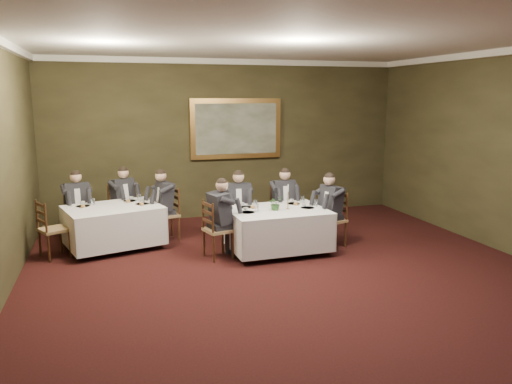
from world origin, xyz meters
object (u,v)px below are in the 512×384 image
diner_main_backleft (238,214)px  chair_main_endright (332,231)px  diner_sec_backright (123,209)px  diner_sec_endright (166,213)px  diner_main_endleft (218,228)px  chair_sec_backright (123,220)px  chair_sec_endleft (54,241)px  diner_sec_backleft (78,214)px  chair_sec_backleft (78,226)px  painting (236,129)px  diner_main_backright (283,211)px  chair_main_endleft (218,242)px  diner_main_endright (331,219)px  centerpiece (275,203)px  chair_sec_endright (167,225)px  chair_main_backleft (238,226)px  table_main (277,227)px  chair_main_backright (283,222)px  table_second (113,224)px  candlestick (288,200)px

diner_main_backleft → chair_main_endright: size_ratio=1.35×
diner_sec_backright → diner_sec_endright: same height
diner_main_endleft → chair_sec_backright: 2.50m
chair_sec_endleft → chair_sec_backright: bearing=108.5°
diner_sec_backleft → chair_sec_backright: size_ratio=1.35×
chair_sec_backleft → painting: (3.39, 1.17, 1.70)m
diner_main_backright → chair_sec_backleft: diner_main_backright is taller
diner_main_endleft → diner_sec_backleft: bearing=-141.4°
chair_main_endleft → diner_main_endright: diner_main_endright is taller
chair_sec_backleft → chair_sec_endleft: bearing=58.3°
chair_main_endleft → centerpiece: size_ratio=3.77×
diner_main_backleft → chair_sec_endright: size_ratio=1.35×
chair_main_backleft → diner_main_endleft: bearing=65.1°
table_main → diner_main_backright: bearing=64.3°
chair_main_backleft → diner_main_endleft: diner_main_endleft is taller
chair_main_backleft → chair_main_backright: same height
diner_main_backleft → chair_sec_backleft: (-2.90, 0.87, -0.23)m
diner_main_backleft → diner_sec_endright: 1.37m
diner_main_backright → diner_sec_backleft: bearing=-13.0°
table_second → chair_main_backright: size_ratio=1.89×
chair_sec_backleft → diner_sec_backleft: size_ratio=0.74×
centerpiece → painting: (0.05, 2.93, 1.09)m
chair_sec_backright → diner_main_endright: bearing=121.8°
chair_main_backleft → chair_sec_endright: bearing=-11.9°
chair_main_endleft → diner_sec_backleft: diner_sec_backleft is taller
diner_main_backright → chair_sec_backright: size_ratio=1.35×
table_second → diner_sec_endright: 1.01m
diner_main_backright → candlestick: (-0.23, -0.90, 0.42)m
chair_main_endleft → table_main: bearing=77.7°
chair_main_endleft → painting: 3.55m
diner_main_backleft → chair_sec_endleft: diner_main_backleft is taller
chair_sec_backright → candlestick: size_ratio=2.22×
diner_sec_backleft → chair_sec_backright: (0.83, 0.25, -0.23)m
diner_main_backright → diner_sec_backright: (-2.98, 1.06, 0.00)m
chair_main_backright → chair_sec_endright: bearing=-11.8°
chair_main_backleft → diner_main_endleft: 1.08m
chair_main_backleft → diner_sec_backright: diner_sec_backright is taller
chair_sec_endright → chair_sec_backright: bearing=37.5°
chair_main_backright → chair_main_endleft: 1.76m
diner_main_backright → chair_main_endleft: (-1.49, -0.92, -0.23)m
diner_main_backright → chair_main_endright: 1.08m
chair_main_backleft → diner_main_endright: diner_main_endright is taller
diner_main_backleft → diner_main_endleft: (-0.57, -0.88, 0.00)m
chair_sec_endright → chair_sec_endleft: (-1.96, -0.56, 0.00)m
diner_sec_backright → chair_sec_endleft: size_ratio=1.35×
table_main → chair_sec_endright: 2.21m
diner_main_backleft → painting: painting is taller
centerpiece → chair_sec_backright: bearing=141.6°
diner_main_backleft → centerpiece: diner_main_backleft is taller
chair_main_endleft → chair_sec_endright: size_ratio=1.00×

